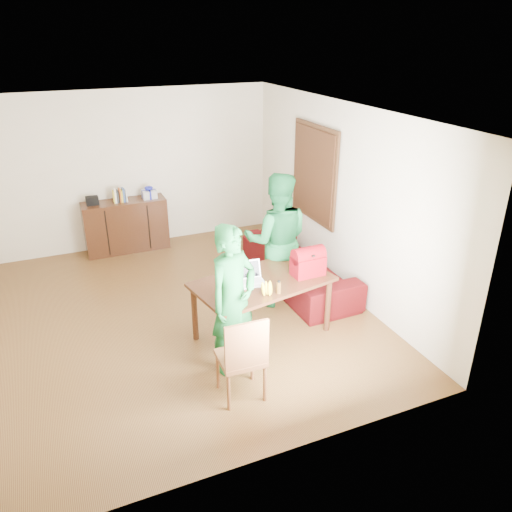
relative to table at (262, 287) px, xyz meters
name	(u,v)px	position (x,y,z in m)	size (l,w,h in m)	color
room	(168,223)	(-0.89, 1.01, 0.63)	(5.20, 5.70, 2.90)	#472711
table	(262,287)	(0.00, 0.00, 0.00)	(1.81, 1.23, 0.78)	black
chair	(241,372)	(-0.67, -0.98, -0.39)	(0.47, 0.45, 1.01)	brown
person_near	(233,300)	(-0.56, -0.47, 0.20)	(0.64, 0.42, 1.75)	#155F29
person_far	(277,240)	(0.53, 0.72, 0.26)	(0.92, 0.72, 1.89)	#166632
laptop	(251,280)	(-0.16, -0.03, 0.14)	(0.35, 0.26, 0.24)	white
bananas	(267,292)	(-0.10, -0.36, 0.13)	(0.18, 0.11, 0.07)	yellow
bottle	(279,287)	(0.04, -0.37, 0.18)	(0.05, 0.05, 0.16)	#513312
red_bag	(308,264)	(0.58, -0.08, 0.24)	(0.40, 0.23, 0.29)	maroon
sofa	(299,265)	(1.05, 1.03, -0.35)	(2.27, 0.89, 0.66)	#34060D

